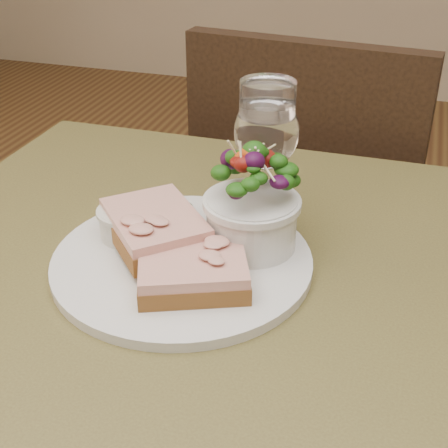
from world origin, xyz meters
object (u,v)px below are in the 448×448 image
(wine_glass, at_px, (266,136))
(cafe_table, at_px, (203,357))
(sandwich_back, at_px, (155,227))
(salad_bowl, at_px, (252,200))
(ramekin, at_px, (129,221))
(chair_far, at_px, (312,289))
(dinner_plate, at_px, (182,261))
(sandwich_front, at_px, (193,273))

(wine_glass, bearing_deg, cafe_table, -103.10)
(sandwich_back, bearing_deg, salad_bowl, 65.30)
(ramekin, xyz_separation_m, wine_glass, (0.14, 0.08, 0.09))
(sandwich_back, relative_size, salad_bowl, 1.25)
(cafe_table, bearing_deg, sandwich_back, 147.03)
(chair_far, bearing_deg, sandwich_back, 86.49)
(dinner_plate, height_order, ramekin, ramekin)
(chair_far, height_order, ramekin, chair_far)
(chair_far, bearing_deg, salad_bowl, 96.24)
(cafe_table, height_order, sandwich_front, sandwich_front)
(chair_far, relative_size, sandwich_back, 5.67)
(cafe_table, bearing_deg, wine_glass, 76.90)
(sandwich_back, bearing_deg, chair_far, 127.51)
(salad_bowl, bearing_deg, cafe_table, -112.71)
(chair_far, relative_size, sandwich_front, 6.55)
(sandwich_back, height_order, wine_glass, wine_glass)
(chair_far, distance_m, salad_bowl, 0.78)
(cafe_table, bearing_deg, salad_bowl, 67.29)
(cafe_table, bearing_deg, sandwich_front, -103.40)
(cafe_table, xyz_separation_m, salad_bowl, (0.03, 0.08, 0.17))
(salad_bowl, bearing_deg, sandwich_front, -111.34)
(ramekin, distance_m, wine_glass, 0.19)
(sandwich_front, height_order, wine_glass, wine_glass)
(sandwich_front, relative_size, ramekin, 2.02)
(ramekin, height_order, wine_glass, wine_glass)
(chair_far, bearing_deg, ramekin, 82.74)
(dinner_plate, bearing_deg, wine_glass, 58.18)
(cafe_table, relative_size, ramekin, 11.76)
(salad_bowl, bearing_deg, sandwich_back, -161.93)
(chair_far, relative_size, salad_bowl, 7.09)
(dinner_plate, relative_size, salad_bowl, 2.33)
(dinner_plate, height_order, sandwich_back, sandwich_back)
(dinner_plate, xyz_separation_m, sandwich_back, (-0.04, 0.01, 0.03))
(chair_far, distance_m, ramekin, 0.79)
(ramekin, height_order, salad_bowl, salad_bowl)
(salad_bowl, bearing_deg, wine_glass, 90.59)
(dinner_plate, distance_m, ramekin, 0.08)
(cafe_table, height_order, chair_far, chair_far)
(ramekin, xyz_separation_m, salad_bowl, (0.14, 0.02, 0.04))
(ramekin, bearing_deg, wine_glass, 30.45)
(cafe_table, height_order, wine_glass, wine_glass)
(sandwich_front, xyz_separation_m, sandwich_back, (-0.07, 0.06, 0.01))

